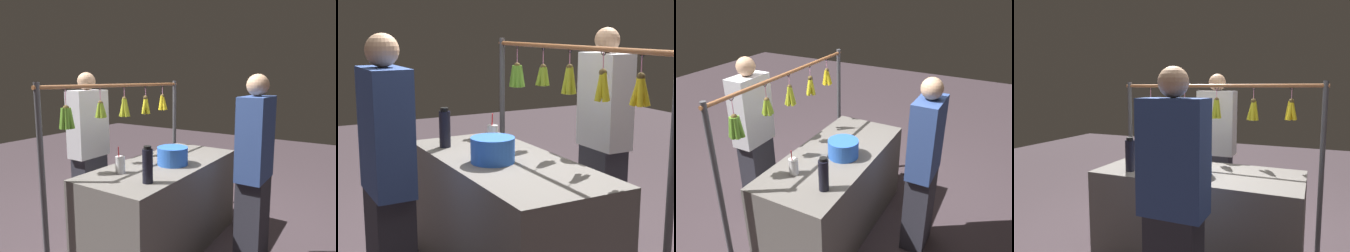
# 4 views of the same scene
# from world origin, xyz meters

# --- Properties ---
(market_counter) EXTENTS (1.67, 0.73, 0.82)m
(market_counter) POSITION_xyz_m (0.00, 0.00, 0.41)
(market_counter) COLOR #66605B
(market_counter) RESTS_ON ground
(display_rack) EXTENTS (1.95, 0.13, 1.56)m
(display_rack) POSITION_xyz_m (0.03, -0.47, 1.11)
(display_rack) COLOR #4C4C51
(display_rack) RESTS_ON ground
(water_bottle) EXTENTS (0.08, 0.08, 0.28)m
(water_bottle) POSITION_xyz_m (0.53, 0.21, 0.95)
(water_bottle) COLOR black
(water_bottle) RESTS_ON market_counter
(blue_bucket) EXTENTS (0.28, 0.28, 0.16)m
(blue_bucket) POSITION_xyz_m (-0.00, 0.09, 0.90)
(blue_bucket) COLOR blue
(blue_bucket) RESTS_ON market_counter
(drink_cup) EXTENTS (0.08, 0.08, 0.22)m
(drink_cup) POSITION_xyz_m (0.45, -0.13, 0.89)
(drink_cup) COLOR silver
(drink_cup) RESTS_ON market_counter
(vendor_person) EXTENTS (0.39, 0.21, 1.65)m
(vendor_person) POSITION_xyz_m (0.11, -0.87, 0.82)
(vendor_person) COLOR #2D2D38
(vendor_person) RESTS_ON ground
(customer_person) EXTENTS (0.39, 0.21, 1.63)m
(customer_person) POSITION_xyz_m (-0.14, 0.80, 0.80)
(customer_person) COLOR #2D2D38
(customer_person) RESTS_ON ground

